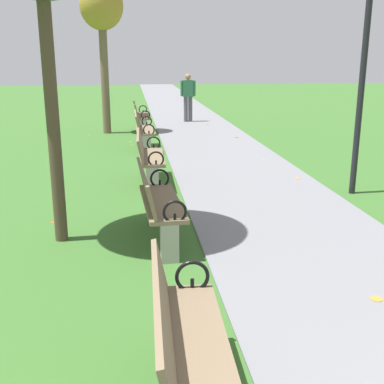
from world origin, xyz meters
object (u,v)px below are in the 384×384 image
at_px(park_bench_2, 186,346).
at_px(lamp_post, 365,50).
at_px(park_bench_5, 143,130).
at_px(park_bench_6, 140,116).
at_px(tree_3, 102,11).
at_px(park_bench_4, 148,156).
at_px(park_bench_3, 157,202).
at_px(pedestrian_walking, 188,95).

height_order(park_bench_2, lamp_post, lamp_post).
height_order(park_bench_2, park_bench_5, same).
distance_m(park_bench_6, tree_3, 3.10).
bearing_deg(tree_3, park_bench_4, -80.62).
xyz_separation_m(park_bench_2, tree_3, (-1.00, 12.02, 2.93)).
height_order(park_bench_4, tree_3, tree_3).
bearing_deg(park_bench_3, lamp_post, 26.90).
xyz_separation_m(park_bench_2, park_bench_4, (-0.00, 5.96, 0.00)).
xyz_separation_m(park_bench_5, lamp_post, (3.36, -4.41, 1.82)).
bearing_deg(lamp_post, park_bench_5, 127.28).
distance_m(tree_3, lamp_post, 8.47).
height_order(park_bench_4, park_bench_6, same).
bearing_deg(park_bench_6, park_bench_2, -90.00).
bearing_deg(park_bench_4, park_bench_5, 90.00).
distance_m(park_bench_4, lamp_post, 3.99).
height_order(park_bench_5, park_bench_6, same).
xyz_separation_m(park_bench_5, tree_3, (-1.00, 2.77, 2.93)).
relative_size(park_bench_3, park_bench_5, 1.01).
distance_m(park_bench_2, park_bench_5, 9.25).
bearing_deg(pedestrian_walking, park_bench_6, -129.39).
relative_size(tree_3, pedestrian_walking, 2.62).
distance_m(park_bench_4, pedestrian_walking, 8.39).
distance_m(park_bench_4, tree_3, 6.80).
bearing_deg(park_bench_2, park_bench_4, 90.00).
xyz_separation_m(park_bench_4, lamp_post, (3.36, -1.13, 1.82)).
xyz_separation_m(park_bench_4, park_bench_5, (-0.00, 3.29, 0.00)).
bearing_deg(pedestrian_walking, park_bench_4, -101.59).
bearing_deg(park_bench_5, tree_3, 109.87).
bearing_deg(park_bench_5, park_bench_2, -90.00).
bearing_deg(park_bench_6, lamp_post, -65.24).
bearing_deg(tree_3, park_bench_6, 5.96).
height_order(park_bench_4, pedestrian_walking, pedestrian_walking).
bearing_deg(park_bench_5, park_bench_3, -90.00).
bearing_deg(park_bench_2, lamp_post, 55.20).
height_order(park_bench_3, park_bench_4, same).
xyz_separation_m(park_bench_5, pedestrian_walking, (1.68, 4.92, 0.44)).
relative_size(park_bench_2, park_bench_3, 1.00).
relative_size(park_bench_2, pedestrian_walking, 1.00).
bearing_deg(park_bench_4, park_bench_2, -90.00).
relative_size(pedestrian_walking, lamp_post, 0.47).
bearing_deg(lamp_post, park_bench_6, 114.76).
bearing_deg(tree_3, pedestrian_walking, 38.76).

